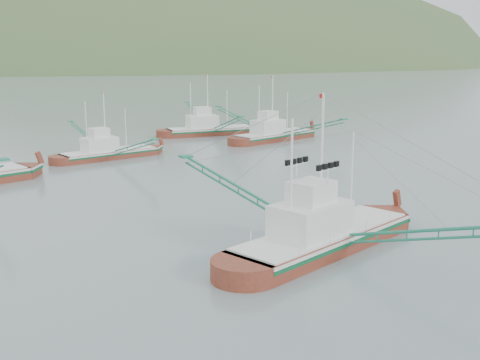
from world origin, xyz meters
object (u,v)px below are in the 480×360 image
bg_boat_far (108,148)px  bg_boat_extra (210,124)px  main_boat (323,219)px  bg_boat_right (274,128)px

bg_boat_far → bg_boat_extra: 23.86m
main_boat → bg_boat_right: bearing=44.5°
main_boat → bg_boat_right: 49.40m
bg_boat_right → bg_boat_extra: (-5.11, 10.06, -0.07)m
bg_boat_right → bg_boat_extra: bearing=105.4°
main_boat → bg_boat_far: size_ratio=1.26×
bg_boat_right → main_boat: bearing=-132.8°
bg_boat_far → bg_boat_extra: bg_boat_extra is taller
bg_boat_far → bg_boat_extra: (20.74, 11.78, 0.34)m
main_boat → bg_boat_extra: bearing=54.3°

